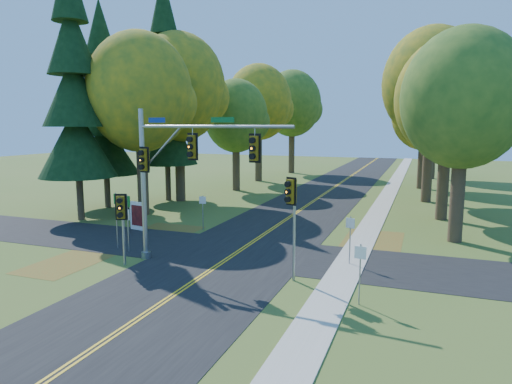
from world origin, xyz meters
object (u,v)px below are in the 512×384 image
(traffic_mast, at_px, (176,165))
(east_signal_pole, at_px, (292,203))
(info_kiosk, at_px, (138,216))
(route_sign_cluster, at_px, (122,210))

(traffic_mast, relative_size, east_signal_pole, 1.81)
(info_kiosk, bearing_deg, traffic_mast, -30.60)
(route_sign_cluster, distance_m, info_kiosk, 5.16)
(traffic_mast, distance_m, east_signal_pole, 6.39)
(east_signal_pole, bearing_deg, traffic_mast, -161.32)
(traffic_mast, height_order, east_signal_pole, traffic_mast)
(east_signal_pole, bearing_deg, info_kiosk, 177.67)
(east_signal_pole, distance_m, info_kiosk, 14.24)
(traffic_mast, relative_size, info_kiosk, 4.51)
(route_sign_cluster, height_order, info_kiosk, route_sign_cluster)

